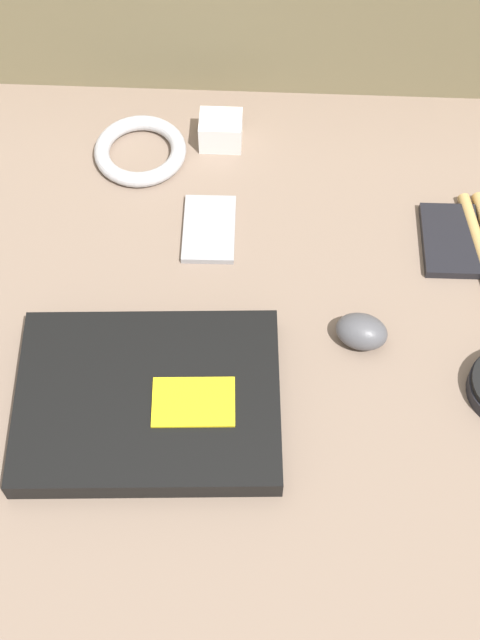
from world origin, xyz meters
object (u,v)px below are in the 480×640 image
Objects in this scene: laptop at (149,400)px; phone_silver at (450,240)px; charger_brick at (221,131)px; computer_mouse at (362,332)px; phone_black at (209,229)px.

laptop reaches higher than phone_silver.
phone_silver is (0.35, 0.25, -0.01)m from laptop.
phone_silver is at bearing 31.63° from laptop.
computer_mouse is at bearing -59.71° from charger_brick.
charger_brick is (-0.30, 0.16, 0.02)m from phone_silver.
computer_mouse is 1.23× the size of charger_brick.
laptop is 0.26m from phone_black.
phone_black is at bearing 178.33° from phone_silver.
computer_mouse is at bearing 19.22° from laptop.
laptop is at bearing -102.50° from phone_black.
laptop is 0.43m from phone_silver.
computer_mouse is 0.19m from phone_silver.
computer_mouse is 0.66× the size of phone_black.
computer_mouse reaches higher than phone_black.
phone_black is (0.05, 0.25, -0.01)m from laptop.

